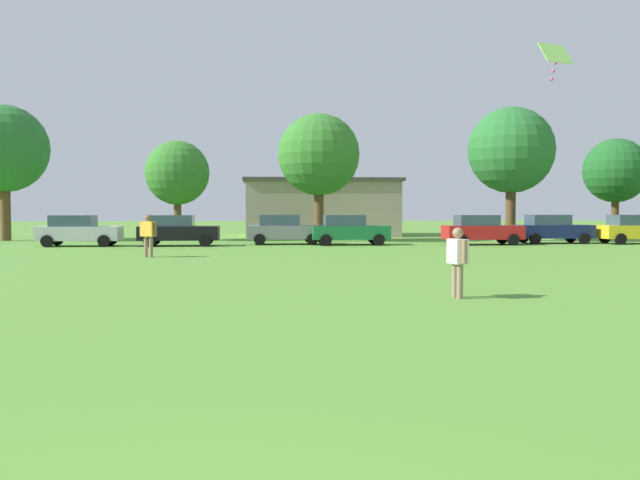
{
  "coord_description": "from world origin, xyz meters",
  "views": [
    {
      "loc": [
        0.62,
        -2.64,
        2.05
      ],
      "look_at": [
        1.67,
        9.47,
        1.49
      ],
      "focal_mm": 38.64,
      "sensor_mm": 36.0,
      "label": 1
    }
  ],
  "objects_px": {
    "kite": "(555,57)",
    "tree_center_left": "(319,155)",
    "parked_car_black_1": "(178,230)",
    "tree_far_left": "(4,149)",
    "tree_left": "(177,173)",
    "adult_bystander": "(458,256)",
    "parked_car_silver_0": "(78,230)",
    "parked_car_gray_2": "(284,229)",
    "parked_car_navy_5": "(552,229)",
    "parked_car_yellow_6": "(635,229)",
    "tree_center_right": "(511,151)",
    "parked_car_green_3": "(349,230)",
    "tree_right": "(616,171)",
    "parked_car_red_4": "(481,230)",
    "bystander_near_trees": "(148,232)"
  },
  "relations": [
    {
      "from": "bystander_near_trees",
      "to": "tree_far_left",
      "type": "xyz_separation_m",
      "value": [
        -11.43,
        15.86,
        4.73
      ]
    },
    {
      "from": "bystander_near_trees",
      "to": "kite",
      "type": "relative_size",
      "value": 1.74
    },
    {
      "from": "parked_car_red_4",
      "to": "tree_center_right",
      "type": "distance_m",
      "value": 7.24
    },
    {
      "from": "parked_car_navy_5",
      "to": "tree_far_left",
      "type": "height_order",
      "value": "tree_far_left"
    },
    {
      "from": "tree_far_left",
      "to": "adult_bystander",
      "type": "bearing_deg",
      "value": -55.38
    },
    {
      "from": "parked_car_silver_0",
      "to": "parked_car_yellow_6",
      "type": "distance_m",
      "value": 31.42
    },
    {
      "from": "tree_left",
      "to": "tree_center_left",
      "type": "height_order",
      "value": "tree_center_left"
    },
    {
      "from": "adult_bystander",
      "to": "tree_center_left",
      "type": "height_order",
      "value": "tree_center_left"
    },
    {
      "from": "tree_far_left",
      "to": "tree_left",
      "type": "xyz_separation_m",
      "value": [
        10.86,
        -0.75,
        -1.51
      ]
    },
    {
      "from": "tree_center_right",
      "to": "parked_car_gray_2",
      "type": "bearing_deg",
      "value": -168.45
    },
    {
      "from": "parked_car_black_1",
      "to": "tree_center_left",
      "type": "bearing_deg",
      "value": 30.86
    },
    {
      "from": "tree_left",
      "to": "tree_right",
      "type": "xyz_separation_m",
      "value": [
        29.62,
        1.09,
        0.34
      ]
    },
    {
      "from": "bystander_near_trees",
      "to": "tree_center_left",
      "type": "height_order",
      "value": "tree_center_left"
    },
    {
      "from": "parked_car_silver_0",
      "to": "parked_car_red_4",
      "type": "distance_m",
      "value": 22.2
    },
    {
      "from": "parked_car_black_1",
      "to": "parked_car_red_4",
      "type": "relative_size",
      "value": 1.0
    },
    {
      "from": "kite",
      "to": "parked_car_yellow_6",
      "type": "distance_m",
      "value": 24.67
    },
    {
      "from": "parked_car_black_1",
      "to": "parked_car_green_3",
      "type": "relative_size",
      "value": 1.0
    },
    {
      "from": "tree_right",
      "to": "parked_car_gray_2",
      "type": "bearing_deg",
      "value": -164.52
    },
    {
      "from": "adult_bystander",
      "to": "kite",
      "type": "bearing_deg",
      "value": -61.76
    },
    {
      "from": "parked_car_navy_5",
      "to": "parked_car_green_3",
      "type": "bearing_deg",
      "value": -176.8
    },
    {
      "from": "parked_car_silver_0",
      "to": "parked_car_red_4",
      "type": "relative_size",
      "value": 1.0
    },
    {
      "from": "kite",
      "to": "parked_car_black_1",
      "type": "distance_m",
      "value": 24.03
    },
    {
      "from": "tree_center_right",
      "to": "tree_right",
      "type": "relative_size",
      "value": 1.22
    },
    {
      "from": "parked_car_silver_0",
      "to": "parked_car_gray_2",
      "type": "height_order",
      "value": "same"
    },
    {
      "from": "parked_car_red_4",
      "to": "parked_car_navy_5",
      "type": "xyz_separation_m",
      "value": [
        4.62,
        1.12,
        0.0
      ]
    },
    {
      "from": "parked_car_black_1",
      "to": "tree_right",
      "type": "distance_m",
      "value": 30.06
    },
    {
      "from": "bystander_near_trees",
      "to": "tree_center_right",
      "type": "relative_size",
      "value": 0.21
    },
    {
      "from": "adult_bystander",
      "to": "parked_car_black_1",
      "type": "xyz_separation_m",
      "value": [
        -9.0,
        22.67,
        -0.1
      ]
    },
    {
      "from": "parked_car_gray_2",
      "to": "kite",
      "type": "bearing_deg",
      "value": -72.5
    },
    {
      "from": "tree_left",
      "to": "tree_center_right",
      "type": "height_order",
      "value": "tree_center_right"
    },
    {
      "from": "parked_car_navy_5",
      "to": "parked_car_yellow_6",
      "type": "height_order",
      "value": "same"
    },
    {
      "from": "adult_bystander",
      "to": "tree_left",
      "type": "bearing_deg",
      "value": 7.58
    },
    {
      "from": "kite",
      "to": "tree_center_left",
      "type": "relative_size",
      "value": 0.13
    },
    {
      "from": "adult_bystander",
      "to": "bystander_near_trees",
      "type": "distance_m",
      "value": 16.73
    },
    {
      "from": "parked_car_silver_0",
      "to": "parked_car_green_3",
      "type": "relative_size",
      "value": 1.0
    },
    {
      "from": "tree_center_left",
      "to": "adult_bystander",
      "type": "bearing_deg",
      "value": -88.24
    },
    {
      "from": "parked_car_navy_5",
      "to": "parked_car_yellow_6",
      "type": "relative_size",
      "value": 1.0
    },
    {
      "from": "tree_left",
      "to": "tree_center_right",
      "type": "relative_size",
      "value": 0.76
    },
    {
      "from": "adult_bystander",
      "to": "parked_car_green_3",
      "type": "xyz_separation_m",
      "value": [
        0.44,
        22.88,
        -0.1
      ]
    },
    {
      "from": "parked_car_gray_2",
      "to": "tree_far_left",
      "type": "xyz_separation_m",
      "value": [
        -17.44,
        6.04,
        4.94
      ]
    },
    {
      "from": "parked_car_yellow_6",
      "to": "bystander_near_trees",
      "type": "bearing_deg",
      "value": -161.7
    },
    {
      "from": "adult_bystander",
      "to": "parked_car_silver_0",
      "type": "xyz_separation_m",
      "value": [
        -14.31,
        22.82,
        -0.1
      ]
    },
    {
      "from": "parked_car_silver_0",
      "to": "parked_car_green_3",
      "type": "bearing_deg",
      "value": 0.26
    },
    {
      "from": "adult_bystander",
      "to": "tree_center_left",
      "type": "xyz_separation_m",
      "value": [
        -0.85,
        27.54,
        4.41
      ]
    },
    {
      "from": "tree_left",
      "to": "tree_center_left",
      "type": "distance_m",
      "value": 9.1
    },
    {
      "from": "tree_far_left",
      "to": "tree_left",
      "type": "relative_size",
      "value": 1.35
    },
    {
      "from": "parked_car_red_4",
      "to": "tree_right",
      "type": "bearing_deg",
      "value": 32.88
    },
    {
      "from": "tree_far_left",
      "to": "tree_right",
      "type": "distance_m",
      "value": 40.49
    },
    {
      "from": "adult_bystander",
      "to": "tree_right",
      "type": "xyz_separation_m",
      "value": [
        19.87,
        30.19,
        3.67
      ]
    },
    {
      "from": "tree_center_right",
      "to": "parked_car_green_3",
      "type": "bearing_deg",
      "value": -160.24
    }
  ]
}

